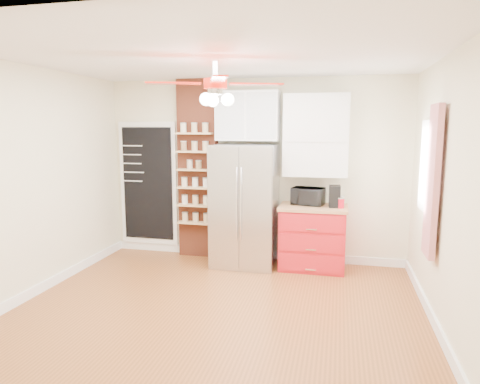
% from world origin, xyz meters
% --- Properties ---
extents(floor, '(4.50, 4.50, 0.00)m').
position_xyz_m(floor, '(0.00, 0.00, 0.00)').
color(floor, brown).
rests_on(floor, ground).
extents(ceiling, '(4.50, 4.50, 0.00)m').
position_xyz_m(ceiling, '(0.00, 0.00, 2.70)').
color(ceiling, white).
rests_on(ceiling, wall_back).
extents(wall_back, '(4.50, 0.02, 2.70)m').
position_xyz_m(wall_back, '(0.00, 2.00, 1.35)').
color(wall_back, beige).
rests_on(wall_back, floor).
extents(wall_front, '(4.50, 0.02, 2.70)m').
position_xyz_m(wall_front, '(0.00, -2.00, 1.35)').
color(wall_front, beige).
rests_on(wall_front, floor).
extents(wall_left, '(0.02, 4.00, 2.70)m').
position_xyz_m(wall_left, '(-2.25, 0.00, 1.35)').
color(wall_left, beige).
rests_on(wall_left, floor).
extents(wall_right, '(0.02, 4.00, 2.70)m').
position_xyz_m(wall_right, '(2.25, 0.00, 1.35)').
color(wall_right, beige).
rests_on(wall_right, floor).
extents(chalkboard, '(0.95, 0.05, 1.95)m').
position_xyz_m(chalkboard, '(-1.70, 1.96, 1.10)').
color(chalkboard, white).
rests_on(chalkboard, wall_back).
extents(brick_pillar, '(0.60, 0.16, 2.70)m').
position_xyz_m(brick_pillar, '(-0.85, 1.92, 1.35)').
color(brick_pillar, brown).
rests_on(brick_pillar, floor).
extents(fridge, '(0.90, 0.70, 1.75)m').
position_xyz_m(fridge, '(-0.05, 1.63, 0.88)').
color(fridge, silver).
rests_on(fridge, floor).
extents(upper_glass_cabinet, '(0.90, 0.35, 0.70)m').
position_xyz_m(upper_glass_cabinet, '(-0.05, 1.82, 2.15)').
color(upper_glass_cabinet, white).
rests_on(upper_glass_cabinet, wall_back).
extents(red_cabinet, '(0.94, 0.64, 0.90)m').
position_xyz_m(red_cabinet, '(0.92, 1.68, 0.45)').
color(red_cabinet, red).
rests_on(red_cabinet, floor).
extents(upper_shelf_unit, '(0.90, 0.30, 1.15)m').
position_xyz_m(upper_shelf_unit, '(0.92, 1.85, 1.88)').
color(upper_shelf_unit, white).
rests_on(upper_shelf_unit, wall_back).
extents(window, '(0.04, 0.75, 1.05)m').
position_xyz_m(window, '(2.23, 0.90, 1.55)').
color(window, white).
rests_on(window, wall_right).
extents(curtain, '(0.06, 0.40, 1.55)m').
position_xyz_m(curtain, '(2.18, 0.35, 1.45)').
color(curtain, red).
rests_on(curtain, wall_right).
extents(ceiling_fan, '(1.40, 1.40, 0.44)m').
position_xyz_m(ceiling_fan, '(0.00, 0.00, 2.42)').
color(ceiling_fan, silver).
rests_on(ceiling_fan, ceiling).
extents(toaster_oven, '(0.49, 0.38, 0.24)m').
position_xyz_m(toaster_oven, '(0.84, 1.77, 1.02)').
color(toaster_oven, black).
rests_on(toaster_oven, red_cabinet).
extents(coffee_maker, '(0.16, 0.20, 0.30)m').
position_xyz_m(coffee_maker, '(1.20, 1.67, 1.05)').
color(coffee_maker, black).
rests_on(coffee_maker, red_cabinet).
extents(canister_left, '(0.12, 0.12, 0.13)m').
position_xyz_m(canister_left, '(1.29, 1.62, 0.97)').
color(canister_left, '#B70A1C').
rests_on(canister_left, red_cabinet).
extents(canister_right, '(0.12, 0.12, 0.14)m').
position_xyz_m(canister_right, '(1.29, 1.68, 0.97)').
color(canister_right, red).
rests_on(canister_right, red_cabinet).
extents(pantry_jar_oats, '(0.10, 0.10, 0.12)m').
position_xyz_m(pantry_jar_oats, '(-0.94, 1.79, 1.43)').
color(pantry_jar_oats, '#C0AB93').
rests_on(pantry_jar_oats, brick_pillar).
extents(pantry_jar_beans, '(0.09, 0.09, 0.12)m').
position_xyz_m(pantry_jar_beans, '(-0.78, 1.75, 1.43)').
color(pantry_jar_beans, olive).
rests_on(pantry_jar_beans, brick_pillar).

